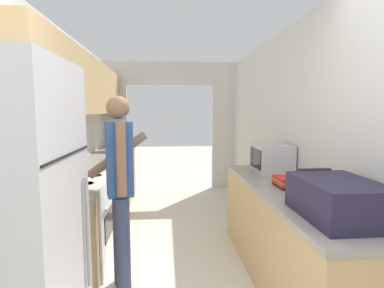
# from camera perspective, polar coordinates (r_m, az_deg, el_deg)

# --- Properties ---
(wall_left) EXTENTS (0.38, 7.19, 2.50)m
(wall_left) POSITION_cam_1_polar(r_m,az_deg,el_deg) (3.53, -24.00, 5.22)
(wall_left) COLOR silver
(wall_left) RESTS_ON ground_plane
(wall_right) EXTENTS (0.06, 7.19, 2.50)m
(wall_right) POSITION_cam_1_polar(r_m,az_deg,el_deg) (3.22, 20.88, 0.44)
(wall_right) COLOR silver
(wall_right) RESTS_ON ground_plane
(wall_far_with_doorway) EXTENTS (2.97, 0.06, 2.50)m
(wall_far_with_doorway) POSITION_cam_1_polar(r_m,az_deg,el_deg) (5.91, -4.15, 5.20)
(wall_far_with_doorway) COLOR silver
(wall_far_with_doorway) RESTS_ON ground_plane
(counter_left) EXTENTS (0.62, 3.70, 0.88)m
(counter_left) POSITION_cam_1_polar(r_m,az_deg,el_deg) (4.42, -16.72, -8.57)
(counter_left) COLOR tan
(counter_left) RESTS_ON ground_plane
(counter_right) EXTENTS (0.62, 2.34, 0.88)m
(counter_right) POSITION_cam_1_polar(r_m,az_deg,el_deg) (2.92, 17.81, -16.46)
(counter_right) COLOR tan
(counter_right) RESTS_ON ground_plane
(refrigerator) EXTENTS (0.69, 0.78, 1.83)m
(refrigerator) POSITION_cam_1_polar(r_m,az_deg,el_deg) (1.99, -31.34, -13.38)
(refrigerator) COLOR #B7B7BC
(refrigerator) RESTS_ON ground_plane
(range_oven) EXTENTS (0.66, 0.80, 1.02)m
(range_oven) POSITION_cam_1_polar(r_m,az_deg,el_deg) (3.32, -20.81, -13.66)
(range_oven) COLOR white
(range_oven) RESTS_ON ground_plane
(person) EXTENTS (0.54, 0.43, 1.68)m
(person) POSITION_cam_1_polar(r_m,az_deg,el_deg) (2.65, -13.53, -8.08)
(person) COLOR #384266
(person) RESTS_ON ground_plane
(suitcase) EXTENTS (0.43, 0.64, 0.26)m
(suitcase) POSITION_cam_1_polar(r_m,az_deg,el_deg) (2.13, 25.95, -9.38)
(suitcase) COLOR #231E38
(suitcase) RESTS_ON counter_right
(microwave) EXTENTS (0.37, 0.44, 0.31)m
(microwave) POSITION_cam_1_polar(r_m,az_deg,el_deg) (3.44, 14.97, -2.61)
(microwave) COLOR #B7B7BC
(microwave) RESTS_ON counter_right
(book_stack) EXTENTS (0.23, 0.30, 0.09)m
(book_stack) POSITION_cam_1_polar(r_m,az_deg,el_deg) (2.82, 18.02, -6.89)
(book_stack) COLOR black
(book_stack) RESTS_ON counter_right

